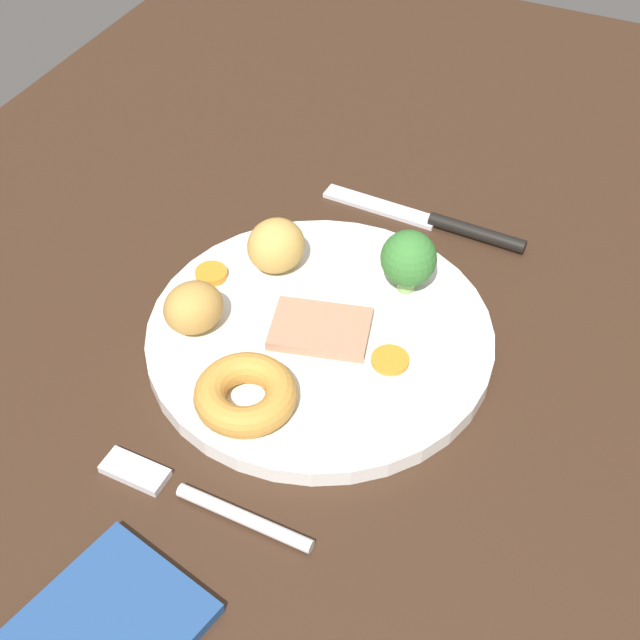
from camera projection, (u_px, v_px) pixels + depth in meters
dining_table at (314, 333)px, 69.63cm from camera, size 120.00×84.00×3.60cm
dinner_plate at (320, 336)px, 65.95cm from camera, size 25.93×25.93×1.40cm
meat_slice_main at (320, 329)px, 64.94cm from camera, size 6.72×8.26×0.80cm
yorkshire_pudding at (248, 395)px, 59.51cm from camera, size 7.08×7.08×2.20cm
roast_potato_left at (193, 308)px, 64.38cm from camera, size 5.81×5.56×3.79cm
roast_potato_right at (276, 246)px, 68.84cm from camera, size 6.19×6.04×4.41cm
carrot_coin_front at (211, 274)px, 69.34cm from camera, size 2.52×2.52×0.62cm
carrot_coin_back at (390, 360)px, 62.98cm from camera, size 2.75×2.75×0.44cm
broccoli_floret at (409, 259)px, 66.43cm from camera, size 4.32×4.32×5.31cm
fork at (198, 498)px, 56.24cm from camera, size 2.09×15.28×0.90cm
knife at (440, 223)px, 75.83cm from camera, size 2.14×18.54×1.20cm
folded_napkin at (98, 633)px, 49.88cm from camera, size 12.74×11.24×0.80cm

